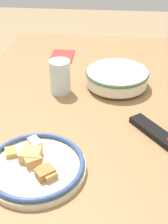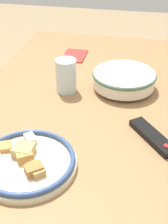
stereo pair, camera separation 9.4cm
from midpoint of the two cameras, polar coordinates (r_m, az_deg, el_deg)
dining_table at (r=1.10m, az=-0.92°, el=-4.05°), size 1.56×0.93×0.75m
noodle_bowl at (r=1.21m, az=3.84°, el=6.33°), size 0.24×0.24×0.07m
food_plate at (r=0.86m, az=-11.98°, el=-9.70°), size 0.27×0.27×0.05m
tv_remote at (r=0.98m, az=10.04°, el=-3.66°), size 0.17×0.15×0.02m
drinking_glass at (r=1.17m, az=-6.71°, el=6.37°), size 0.08×0.08×0.13m
folded_napkin at (r=1.49m, az=-5.86°, el=10.06°), size 0.15×0.10×0.01m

